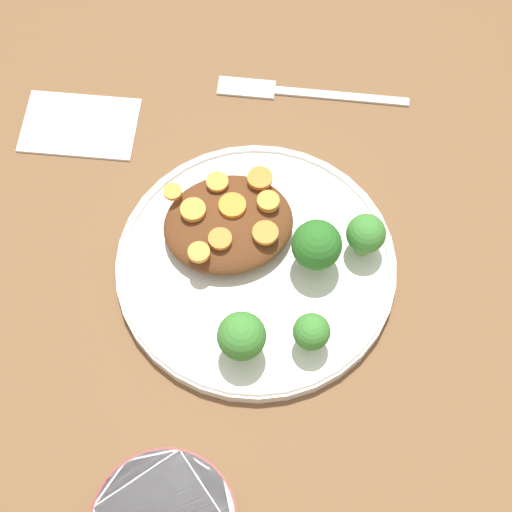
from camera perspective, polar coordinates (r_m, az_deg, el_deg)
The scene contains 18 objects.
ground_plane at distance 0.84m, azimuth 0.00°, elevation -0.89°, with size 4.00×4.00×0.00m, color brown.
plate at distance 0.83m, azimuth 0.00°, elevation -0.61°, with size 0.27×0.27×0.02m.
stew_mound at distance 0.83m, azimuth -1.85°, elevation 2.14°, with size 0.13×0.11×0.03m, color #5B3319.
broccoli_floret_0 at distance 0.80m, azimuth 4.06°, elevation 0.70°, with size 0.05×0.05×0.06m.
broccoli_floret_1 at distance 0.77m, azimuth 3.71°, elevation -5.11°, with size 0.03×0.03×0.05m.
broccoli_floret_2 at distance 0.76m, azimuth -0.96°, elevation -5.39°, with size 0.04×0.04×0.06m.
broccoli_floret_3 at distance 0.81m, azimuth 7.33°, elevation 1.43°, with size 0.04×0.04×0.05m.
carrot_slice_0 at distance 0.82m, azimuth -1.59°, elevation 3.38°, with size 0.03×0.03×0.01m, color orange.
carrot_slice_1 at distance 0.83m, azimuth 0.26°, elevation 5.21°, with size 0.02×0.02×0.01m, color orange.
carrot_slice_2 at distance 0.80m, azimuth -2.41°, elevation 1.15°, with size 0.02×0.02×0.00m, color orange.
carrot_slice_3 at distance 0.82m, azimuth 0.82°, elevation 3.66°, with size 0.02×0.02×0.01m, color orange.
carrot_slice_4 at distance 0.82m, azimuth -4.22°, elevation 3.09°, with size 0.02×0.02×0.01m, color orange.
carrot_slice_5 at distance 0.80m, azimuth -3.83°, elevation 0.25°, with size 0.02×0.02×0.01m, color orange.
carrot_slice_6 at distance 0.80m, azimuth 0.63°, elevation 1.56°, with size 0.02×0.02×0.00m, color orange.
carrot_slice_7 at distance 0.83m, azimuth -5.58°, elevation 4.29°, with size 0.02×0.02×0.00m, color orange.
carrot_slice_8 at distance 0.83m, azimuth -2.60°, elevation 4.96°, with size 0.02×0.02×0.00m, color orange.
fork at distance 0.95m, azimuth 2.51°, elevation 10.92°, with size 0.20×0.08×0.01m.
napkin at distance 0.94m, azimuth -11.68°, elevation 8.59°, with size 0.14×0.11×0.01m.
Camera 1 is at (-0.08, -0.35, 0.76)m, focal length 60.00 mm.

